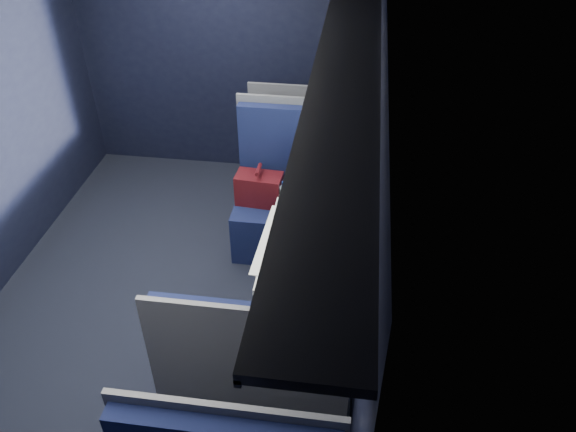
# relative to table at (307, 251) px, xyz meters

# --- Properties ---
(ground) EXTENTS (2.80, 4.20, 0.01)m
(ground) POSITION_rel_table_xyz_m (-1.03, 0.00, -0.67)
(ground) COLOR black
(room_shell) EXTENTS (3.00, 4.40, 2.40)m
(room_shell) POSITION_rel_table_xyz_m (-1.01, 0.00, 0.81)
(room_shell) COLOR black
(room_shell) RESTS_ON ground
(table) EXTENTS (0.62, 1.00, 0.74)m
(table) POSITION_rel_table_xyz_m (0.00, 0.00, 0.00)
(table) COLOR #54565E
(table) RESTS_ON ground
(seat_bay_near) EXTENTS (1.04, 0.62, 1.26)m
(seat_bay_near) POSITION_rel_table_xyz_m (-0.20, 0.87, -0.24)
(seat_bay_near) COLOR black
(seat_bay_near) RESTS_ON ground
(seat_bay_far) EXTENTS (1.04, 0.62, 1.26)m
(seat_bay_far) POSITION_rel_table_xyz_m (-0.18, -0.87, -0.25)
(seat_bay_far) COLOR black
(seat_bay_far) RESTS_ON ground
(seat_row_front) EXTENTS (1.04, 0.51, 1.16)m
(seat_row_front) POSITION_rel_table_xyz_m (-0.18, 1.80, -0.25)
(seat_row_front) COLOR black
(seat_row_front) RESTS_ON ground
(man) EXTENTS (0.53, 0.56, 1.32)m
(man) POSITION_rel_table_xyz_m (0.07, 0.70, 0.06)
(man) COLOR black
(man) RESTS_ON ground
(woman) EXTENTS (0.53, 0.56, 1.32)m
(woman) POSITION_rel_table_xyz_m (0.07, -0.71, 0.06)
(woman) COLOR black
(woman) RESTS_ON ground
(papers) EXTENTS (0.55, 0.77, 0.01)m
(papers) POSITION_rel_table_xyz_m (-0.06, -0.00, 0.08)
(papers) COLOR white
(papers) RESTS_ON table
(laptop) EXTENTS (0.34, 0.39, 0.25)m
(laptop) POSITION_rel_table_xyz_m (0.29, 0.02, 0.15)
(laptop) COLOR silver
(laptop) RESTS_ON table
(bottle_small) EXTENTS (0.07, 0.07, 0.24)m
(bottle_small) POSITION_rel_table_xyz_m (0.19, 0.27, 0.18)
(bottle_small) COLOR silver
(bottle_small) RESTS_ON table
(cup) EXTENTS (0.07, 0.07, 0.09)m
(cup) POSITION_rel_table_xyz_m (0.23, 0.44, 0.12)
(cup) COLOR white
(cup) RESTS_ON table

